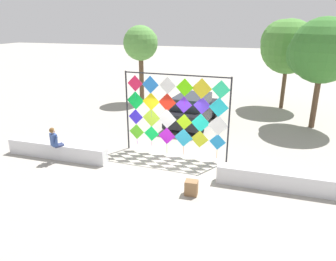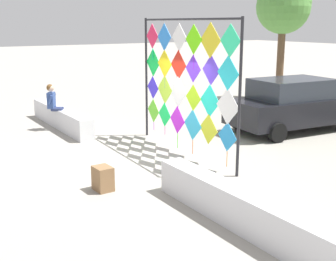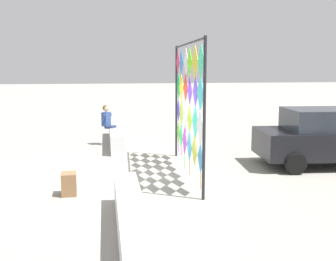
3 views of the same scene
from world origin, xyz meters
name	(u,v)px [view 2 (image 2 of 3)]	position (x,y,z in m)	size (l,w,h in m)	color
ground	(140,158)	(0.00, 0.00, 0.00)	(120.00, 120.00, 0.00)	#9E998E
plaza_ledge_left	(61,118)	(-4.62, -0.51, 0.33)	(4.65, 0.46, 0.67)	silver
plaza_ledge_right	(244,211)	(4.62, -0.51, 0.33)	(4.65, 0.46, 0.67)	silver
kite_display_rack	(186,77)	(0.18, 1.31, 2.08)	(4.61, 0.26, 3.59)	#232328
seated_vendor	(55,103)	(-4.39, -0.78, 0.89)	(0.67, 0.73, 1.51)	navy
parked_car	(294,104)	(-0.12, 5.76, 0.87)	(2.41, 4.56, 1.71)	black
cardboard_box_large	(103,179)	(1.61, -1.77, 0.26)	(0.43, 0.34, 0.52)	olive
tree_broadleaf	(285,7)	(-4.76, 9.94, 4.12)	(2.39, 2.39, 5.34)	brown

